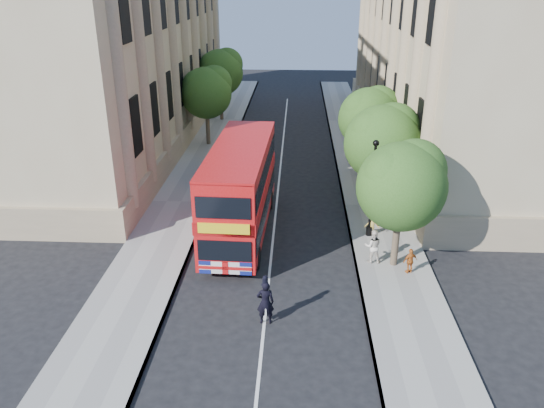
# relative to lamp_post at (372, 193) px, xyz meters

# --- Properties ---
(ground) EXTENTS (120.00, 120.00, 0.00)m
(ground) POSITION_rel_lamp_post_xyz_m (-5.00, -6.00, -2.51)
(ground) COLOR black
(ground) RESTS_ON ground
(pavement_right) EXTENTS (3.50, 80.00, 0.12)m
(pavement_right) POSITION_rel_lamp_post_xyz_m (0.75, 4.00, -2.45)
(pavement_right) COLOR gray
(pavement_right) RESTS_ON ground
(pavement_left) EXTENTS (3.50, 80.00, 0.12)m
(pavement_left) POSITION_rel_lamp_post_xyz_m (-10.75, 4.00, -2.45)
(pavement_left) COLOR gray
(pavement_left) RESTS_ON ground
(building_right) EXTENTS (12.00, 38.00, 18.00)m
(building_right) POSITION_rel_lamp_post_xyz_m (8.80, 18.00, 6.49)
(building_right) COLOR tan
(building_right) RESTS_ON ground
(building_left) EXTENTS (12.00, 38.00, 18.00)m
(building_left) POSITION_rel_lamp_post_xyz_m (-18.80, 18.00, 6.49)
(building_left) COLOR tan
(building_left) RESTS_ON ground
(tree_right_near) EXTENTS (4.00, 4.00, 6.08)m
(tree_right_near) POSITION_rel_lamp_post_xyz_m (0.84, -2.97, 1.74)
(tree_right_near) COLOR #473828
(tree_right_near) RESTS_ON ground
(tree_right_mid) EXTENTS (4.20, 4.20, 6.37)m
(tree_right_mid) POSITION_rel_lamp_post_xyz_m (0.84, 3.03, 1.93)
(tree_right_mid) COLOR #473828
(tree_right_mid) RESTS_ON ground
(tree_right_far) EXTENTS (4.00, 4.00, 6.15)m
(tree_right_far) POSITION_rel_lamp_post_xyz_m (0.84, 9.03, 1.80)
(tree_right_far) COLOR #473828
(tree_right_far) RESTS_ON ground
(tree_left_far) EXTENTS (4.00, 4.00, 6.30)m
(tree_left_far) POSITION_rel_lamp_post_xyz_m (-10.96, 16.03, 1.93)
(tree_left_far) COLOR #473828
(tree_left_far) RESTS_ON ground
(tree_left_back) EXTENTS (4.20, 4.20, 6.65)m
(tree_left_back) POSITION_rel_lamp_post_xyz_m (-10.96, 24.03, 2.20)
(tree_left_back) COLOR #473828
(tree_left_back) RESTS_ON ground
(lamp_post) EXTENTS (0.32, 0.32, 5.16)m
(lamp_post) POSITION_rel_lamp_post_xyz_m (0.00, 0.00, 0.00)
(lamp_post) COLOR black
(lamp_post) RESTS_ON pavement_right
(double_decker_bus) EXTENTS (3.08, 10.27, 4.70)m
(double_decker_bus) POSITION_rel_lamp_post_xyz_m (-6.71, 0.15, 0.09)
(double_decker_bus) COLOR #BA0C0D
(double_decker_bus) RESTS_ON ground
(box_van) EXTENTS (2.19, 4.93, 2.77)m
(box_van) POSITION_rel_lamp_post_xyz_m (-7.90, 9.18, -1.15)
(box_van) COLOR black
(box_van) RESTS_ON ground
(police_constable) EXTENTS (0.72, 0.50, 1.87)m
(police_constable) POSITION_rel_lamp_post_xyz_m (-4.96, -7.70, -1.57)
(police_constable) COLOR black
(police_constable) RESTS_ON ground
(woman_pedestrian) EXTENTS (0.82, 0.65, 1.67)m
(woman_pedestrian) POSITION_rel_lamp_post_xyz_m (-0.19, -2.83, -1.56)
(woman_pedestrian) COLOR silver
(woman_pedestrian) RESTS_ON pavement_right
(child_a) EXTENTS (0.77, 0.54, 1.22)m
(child_a) POSITION_rel_lamp_post_xyz_m (1.39, -3.76, -1.78)
(child_a) COLOR #C76623
(child_a) RESTS_ON pavement_right
(child_b) EXTENTS (0.82, 0.56, 1.18)m
(child_b) POSITION_rel_lamp_post_xyz_m (0.15, 0.06, -1.80)
(child_b) COLOR gold
(child_b) RESTS_ON pavement_right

